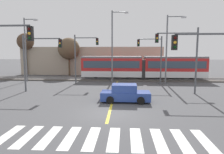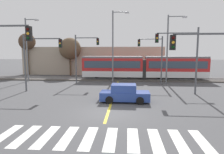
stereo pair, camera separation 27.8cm
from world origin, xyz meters
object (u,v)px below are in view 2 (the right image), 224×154
(light_rail_tram, at_px, (144,67))
(traffic_light_near_right, at_px, (210,60))
(traffic_light_mid_left, at_px, (37,54))
(bare_tree_west, at_px, (70,49))
(street_lamp_west, at_px, (28,46))
(traffic_light_far_right, at_px, (154,53))
(street_lamp_east, at_px, (169,45))
(street_lamp_centre, at_px, (114,43))
(traffic_light_mid_right, at_px, (183,51))
(traffic_light_far_left, at_px, (83,52))
(sedan_crossing, at_px, (125,94))
(bare_tree_far_west, at_px, (27,42))

(light_rail_tram, relative_size, traffic_light_near_right, 3.23)
(traffic_light_mid_left, xyz_separation_m, bare_tree_west, (-0.72, 14.68, 0.77))
(street_lamp_west, relative_size, bare_tree_west, 1.33)
(traffic_light_far_right, distance_m, street_lamp_east, 2.38)
(traffic_light_near_right, bearing_deg, street_lamp_centre, 113.40)
(traffic_light_far_right, bearing_deg, traffic_light_mid_right, -70.72)
(light_rail_tram, relative_size, street_lamp_east, 2.04)
(traffic_light_far_right, xyz_separation_m, traffic_light_far_left, (-9.37, -0.10, 0.12))
(sedan_crossing, relative_size, bare_tree_far_west, 0.55)
(traffic_light_near_right, xyz_separation_m, street_lamp_west, (-19.21, 15.67, 1.26))
(traffic_light_far_right, bearing_deg, light_rail_tram, 104.00)
(light_rail_tram, relative_size, street_lamp_west, 2.05)
(traffic_light_mid_left, xyz_separation_m, street_lamp_east, (15.09, 6.56, 1.10))
(street_lamp_east, bearing_deg, traffic_light_near_right, -92.30)
(street_lamp_east, distance_m, bare_tree_west, 17.78)
(traffic_light_far_left, height_order, traffic_light_mid_left, traffic_light_far_left)
(street_lamp_west, relative_size, bare_tree_far_west, 1.18)
(traffic_light_far_left, xyz_separation_m, bare_tree_far_west, (-12.47, 9.20, 1.80))
(traffic_light_far_left, relative_size, traffic_light_mid_right, 0.98)
(street_lamp_west, height_order, bare_tree_west, street_lamp_west)
(traffic_light_near_right, xyz_separation_m, traffic_light_mid_right, (0.66, 8.31, 0.56))
(bare_tree_west, bearing_deg, traffic_light_far_left, -63.68)
(traffic_light_far_left, xyz_separation_m, bare_tree_west, (-4.39, 8.88, 0.55))
(street_lamp_centre, bearing_deg, street_lamp_west, 179.73)
(traffic_light_far_right, bearing_deg, traffic_light_far_left, -179.38)
(traffic_light_mid_left, distance_m, street_lamp_east, 16.49)
(light_rail_tram, distance_m, street_lamp_east, 5.39)
(traffic_light_far_left, height_order, street_lamp_east, street_lamp_east)
(street_lamp_east, bearing_deg, traffic_light_mid_left, -156.50)
(street_lamp_centre, bearing_deg, light_rail_tram, 31.11)
(sedan_crossing, distance_m, street_lamp_centre, 12.10)
(light_rail_tram, xyz_separation_m, traffic_light_far_right, (0.96, -3.87, 2.10))
(light_rail_tram, relative_size, traffic_light_mid_right, 2.77)
(bare_tree_west, bearing_deg, bare_tree_far_west, 177.70)
(light_rail_tram, bearing_deg, traffic_light_far_left, -154.71)
(light_rail_tram, xyz_separation_m, bare_tree_west, (-12.79, 4.91, 2.78))
(traffic_light_mid_right, relative_size, street_lamp_west, 0.74)
(traffic_light_mid_left, distance_m, bare_tree_west, 14.72)
(traffic_light_mid_left, xyz_separation_m, traffic_light_mid_right, (15.15, -0.14, 0.32))
(traffic_light_far_right, xyz_separation_m, bare_tree_west, (-13.75, 8.77, 0.68))
(light_rail_tram, bearing_deg, street_lamp_centre, -148.89)
(traffic_light_far_left, relative_size, traffic_light_mid_left, 1.08)
(traffic_light_far_left, relative_size, street_lamp_centre, 0.66)
(light_rail_tram, xyz_separation_m, traffic_light_far_left, (-8.40, -3.97, 2.22))
(traffic_light_near_right, height_order, traffic_light_mid_right, traffic_light_mid_right)
(bare_tree_far_west, bearing_deg, traffic_light_near_right, -45.20)
(traffic_light_mid_right, xyz_separation_m, bare_tree_west, (-15.87, 14.83, 0.45))
(street_lamp_west, bearing_deg, light_rail_tram, 8.67)
(sedan_crossing, height_order, traffic_light_mid_right, traffic_light_mid_right)
(light_rail_tram, xyz_separation_m, sedan_crossing, (-2.69, -13.59, -1.35))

